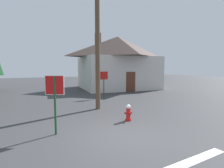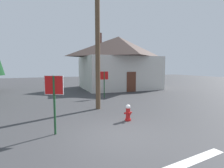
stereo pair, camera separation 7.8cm
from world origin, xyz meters
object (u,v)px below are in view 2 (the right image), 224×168
stop_sign_near (54,93)px  stop_sign_far (104,79)px  house (118,62)px  fire_hydrant (128,113)px  utility_pole (98,36)px

stop_sign_near → stop_sign_far: stop_sign_near is taller
stop_sign_near → house: house is taller
house → stop_sign_far: bearing=-125.4°
stop_sign_near → fire_hydrant: (3.30, 0.38, -1.18)m
house → utility_pole: bearing=-122.5°
fire_hydrant → stop_sign_far: bearing=78.5°
stop_sign_near → utility_pole: utility_pole is taller
stop_sign_near → fire_hydrant: 3.53m
stop_sign_near → stop_sign_far: (4.57, 6.59, -0.04)m
stop_sign_near → stop_sign_far: bearing=55.3°
fire_hydrant → utility_pole: (-0.47, 2.83, 3.88)m
fire_hydrant → house: bearing=66.0°
fire_hydrant → utility_pole: size_ratio=0.09×
stop_sign_near → house: (8.58, 12.25, 1.55)m
fire_hydrant → utility_pole: 4.82m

